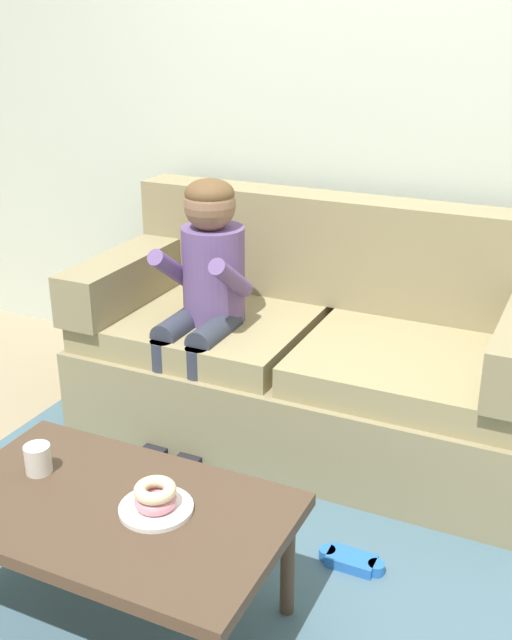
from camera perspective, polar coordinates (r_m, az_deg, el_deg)
ground at (r=2.74m, az=0.04°, el=-16.78°), size 10.00×10.00×0.00m
wall_back at (r=3.46m, az=10.36°, el=16.56°), size 8.00×0.10×2.80m
area_rug at (r=2.56m, az=-2.48°, el=-19.85°), size 2.57×1.68×0.01m
couch at (r=3.27m, az=4.28°, el=-2.66°), size 1.92×0.90×0.97m
coffee_table at (r=2.28m, az=-10.51°, el=-14.32°), size 1.00×0.60×0.42m
person_child at (r=3.12m, az=-3.85°, el=2.51°), size 0.34×0.58×1.10m
plate at (r=2.22m, az=-7.46°, el=-13.76°), size 0.21×0.21×0.01m
donut at (r=2.20m, az=-7.49°, el=-13.23°), size 0.13×0.13×0.04m
donut_second at (r=2.18m, az=-7.54°, el=-12.46°), size 0.15×0.15×0.04m
mug at (r=2.43m, az=-15.95°, el=-9.94°), size 0.08×0.08×0.09m
toy_controller at (r=2.67m, az=7.12°, el=-17.49°), size 0.23×0.09×0.05m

